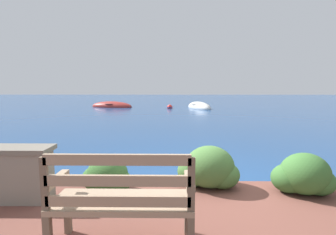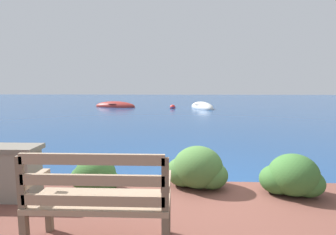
# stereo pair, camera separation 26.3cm
# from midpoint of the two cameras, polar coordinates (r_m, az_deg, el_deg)

# --- Properties ---
(ground_plane) EXTENTS (80.00, 80.00, 0.00)m
(ground_plane) POSITION_cam_midpoint_polar(r_m,az_deg,el_deg) (4.27, 6.94, -16.31)
(ground_plane) COLOR navy
(park_bench) EXTENTS (1.27, 0.48, 0.93)m
(park_bench) POSITION_cam_midpoint_polar(r_m,az_deg,el_deg) (2.47, -13.16, -16.79)
(park_bench) COLOR brown
(park_bench) RESTS_ON patio_terrace
(hedge_clump_far_left) EXTENTS (0.74, 0.53, 0.50)m
(hedge_clump_far_left) POSITION_cam_midpoint_polar(r_m,az_deg,el_deg) (4.52, -32.69, -10.16)
(hedge_clump_far_left) COLOR #284C23
(hedge_clump_far_left) RESTS_ON patio_terrace
(hedge_clump_left) EXTENTS (0.71, 0.51, 0.48)m
(hedge_clump_left) POSITION_cam_midpoint_polar(r_m,az_deg,el_deg) (3.86, -15.12, -12.27)
(hedge_clump_left) COLOR #38662D
(hedge_clump_left) RESTS_ON patio_terrace
(hedge_clump_centre) EXTENTS (0.89, 0.64, 0.61)m
(hedge_clump_centre) POSITION_cam_midpoint_polar(r_m,az_deg,el_deg) (3.88, 6.88, -11.13)
(hedge_clump_centre) COLOR #426B33
(hedge_clump_centre) RESTS_ON patio_terrace
(hedge_clump_right) EXTENTS (0.83, 0.60, 0.56)m
(hedge_clump_right) POSITION_cam_midpoint_polar(r_m,az_deg,el_deg) (4.02, 25.74, -11.43)
(hedge_clump_right) COLOR #38662D
(hedge_clump_right) RESTS_ON patio_terrace
(rowboat_nearest) EXTENTS (1.99, 3.03, 0.82)m
(rowboat_nearest) POSITION_cam_midpoint_polar(r_m,az_deg,el_deg) (18.92, 6.38, 2.23)
(rowboat_nearest) COLOR silver
(rowboat_nearest) RESTS_ON ground_plane
(rowboat_mid) EXTENTS (3.40, 1.91, 0.75)m
(rowboat_mid) POSITION_cam_midpoint_polar(r_m,az_deg,el_deg) (20.20, -12.50, 2.40)
(rowboat_mid) COLOR #9E2D28
(rowboat_mid) RESTS_ON ground_plane
(mooring_buoy) EXTENTS (0.43, 0.43, 0.39)m
(mooring_buoy) POSITION_cam_midpoint_polar(r_m,az_deg,el_deg) (18.76, -0.03, 2.23)
(mooring_buoy) COLOR red
(mooring_buoy) RESTS_ON ground_plane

